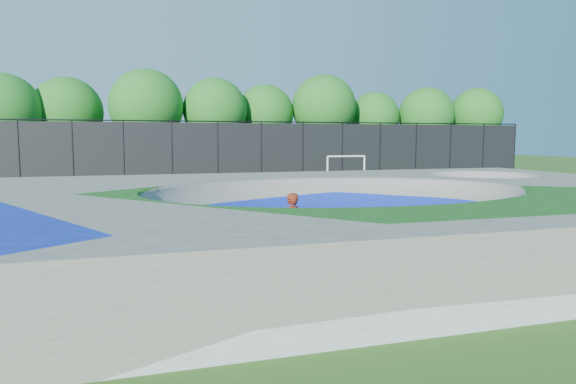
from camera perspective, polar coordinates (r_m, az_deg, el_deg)
ground at (r=14.65m, az=5.69°, el=-5.39°), size 120.00×120.00×0.00m
skate_deck at (r=14.52m, az=5.72°, el=-2.49°), size 22.00×14.00×1.50m
skater at (r=12.18m, az=0.34°, el=-3.85°), size 0.70×0.63×1.60m
skateboard at (r=12.34m, az=0.34°, el=-7.40°), size 0.78×0.59×0.05m
soccer_goal at (r=33.44m, az=6.48°, el=3.13°), size 2.70×0.12×1.78m
fence at (r=34.70m, az=-7.81°, el=4.64°), size 48.09×0.09×4.04m
treeline at (r=39.93m, az=-9.23°, el=8.85°), size 53.27×6.95×7.99m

